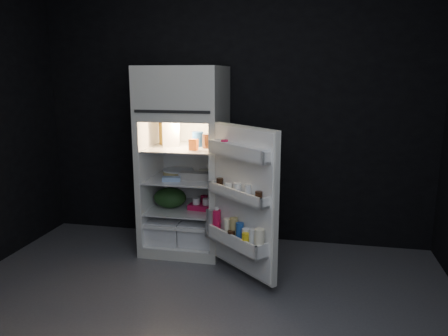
% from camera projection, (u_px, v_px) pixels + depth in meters
% --- Properties ---
extents(floor, '(4.00, 3.40, 0.00)m').
position_uv_depth(floor, '(188.00, 322.00, 3.07)').
color(floor, '#58585E').
rests_on(floor, ground).
extents(wall_back, '(4.00, 0.00, 2.70)m').
position_uv_depth(wall_back, '(233.00, 110.00, 4.42)').
color(wall_back, black).
rests_on(wall_back, ground).
extents(wall_front, '(4.00, 0.00, 2.70)m').
position_uv_depth(wall_front, '(1.00, 213.00, 1.16)').
color(wall_front, black).
rests_on(wall_front, ground).
extents(refrigerator, '(0.76, 0.71, 1.78)m').
position_uv_depth(refrigerator, '(185.00, 154.00, 4.21)').
color(refrigerator, silver).
rests_on(refrigerator, ground).
extents(fridge_door, '(0.66, 0.62, 1.22)m').
position_uv_depth(fridge_door, '(241.00, 204.00, 3.54)').
color(fridge_door, silver).
rests_on(fridge_door, ground).
extents(milk_jug, '(0.20, 0.20, 0.24)m').
position_uv_depth(milk_jug, '(171.00, 134.00, 4.19)').
color(milk_jug, white).
rests_on(milk_jug, refrigerator).
extents(mayo_jar, '(0.11, 0.11, 0.14)m').
position_uv_depth(mayo_jar, '(198.00, 139.00, 4.19)').
color(mayo_jar, '#1B4793').
rests_on(mayo_jar, refrigerator).
extents(jam_jar, '(0.13, 0.13, 0.13)m').
position_uv_depth(jam_jar, '(208.00, 141.00, 4.10)').
color(jam_jar, black).
rests_on(jam_jar, refrigerator).
extents(amber_bottle, '(0.08, 0.08, 0.22)m').
position_uv_depth(amber_bottle, '(163.00, 133.00, 4.30)').
color(amber_bottle, '#A9781B').
rests_on(amber_bottle, refrigerator).
extents(small_carton, '(0.08, 0.07, 0.10)m').
position_uv_depth(small_carton, '(193.00, 145.00, 3.99)').
color(small_carton, orange).
rests_on(small_carton, refrigerator).
extents(egg_carton, '(0.32, 0.13, 0.07)m').
position_uv_depth(egg_carton, '(196.00, 176.00, 4.14)').
color(egg_carton, gray).
rests_on(egg_carton, refrigerator).
extents(pie, '(0.31, 0.31, 0.04)m').
position_uv_depth(pie, '(178.00, 172.00, 4.36)').
color(pie, tan).
rests_on(pie, refrigerator).
extents(flat_package, '(0.18, 0.12, 0.04)m').
position_uv_depth(flat_package, '(171.00, 179.00, 4.08)').
color(flat_package, '#8AABD6').
rests_on(flat_package, refrigerator).
extents(wrapped_pkg, '(0.14, 0.13, 0.05)m').
position_uv_depth(wrapped_pkg, '(205.00, 172.00, 4.34)').
color(wrapped_pkg, '#F9F1CB').
rests_on(wrapped_pkg, refrigerator).
extents(produce_bag, '(0.37, 0.33, 0.20)m').
position_uv_depth(produce_bag, '(170.00, 198.00, 4.27)').
color(produce_bag, '#193815').
rests_on(produce_bag, refrigerator).
extents(yogurt_tray, '(0.27, 0.17, 0.05)m').
position_uv_depth(yogurt_tray, '(202.00, 207.00, 4.21)').
color(yogurt_tray, '#C31041').
rests_on(yogurt_tray, refrigerator).
extents(small_can_red, '(0.09, 0.09, 0.09)m').
position_uv_depth(small_can_red, '(204.00, 200.00, 4.37)').
color(small_can_red, '#C31041').
rests_on(small_can_red, refrigerator).
extents(small_can_silver, '(0.10, 0.10, 0.09)m').
position_uv_depth(small_can_silver, '(215.00, 202.00, 4.31)').
color(small_can_silver, silver).
rests_on(small_can_silver, refrigerator).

